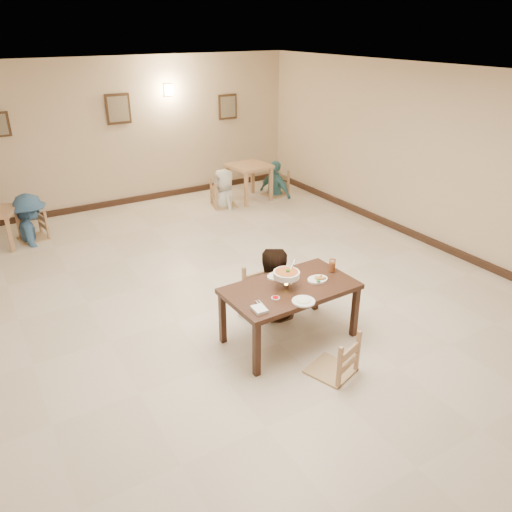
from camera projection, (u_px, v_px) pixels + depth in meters
floor at (235, 304)px, 7.00m from camera, size 10.00×10.00×0.00m
ceiling at (230, 78)px, 5.72m from camera, size 10.00×10.00×0.00m
wall_back at (116, 134)px, 10.23m from camera, size 10.00×0.00×10.00m
wall_right at (445, 161)px, 8.23m from camera, size 0.00×10.00×10.00m
baseboard_back at (124, 201)px, 10.82m from camera, size 8.00×0.06×0.12m
baseboard_right at (431, 242)px, 8.83m from camera, size 0.06×10.00×0.12m
picture_b at (118, 109)px, 10.03m from camera, size 0.50×0.04×0.60m
picture_c at (228, 107)px, 11.27m from camera, size 0.45×0.04×0.55m
wall_sconce at (168, 90)px, 10.42m from camera, size 0.16×0.05×0.22m
main_table at (290, 292)px, 5.96m from camera, size 1.59×0.92×0.73m
chair_far at (266, 273)px, 6.66m from camera, size 0.51×0.51×1.08m
chair_near at (333, 335)px, 5.43m from camera, size 0.46×0.46×0.99m
main_diner at (271, 249)px, 6.42m from camera, size 1.03×0.87×1.86m
curry_warmer at (286, 275)px, 5.84m from camera, size 0.35×0.31×0.28m
rice_plate_far at (277, 276)px, 6.14m from camera, size 0.27×0.27×0.06m
rice_plate_near at (303, 301)px, 5.58m from camera, size 0.26×0.26×0.06m
fried_plate at (318, 279)px, 6.05m from camera, size 0.26×0.26×0.06m
chili_dish at (275, 298)px, 5.66m from camera, size 0.10×0.10×0.02m
napkin_cutlery at (259, 309)px, 5.42m from camera, size 0.18×0.28×0.03m
drink_glass at (332, 266)px, 6.25m from camera, size 0.08×0.08×0.16m
bg_table_right at (249, 171)px, 10.84m from camera, size 0.87×0.87×0.79m
bg_chair_lr at (29, 214)px, 8.88m from camera, size 0.46×0.46×0.99m
bg_chair_rl at (224, 182)px, 10.52m from camera, size 0.49×0.49×1.05m
bg_chair_rr at (275, 173)px, 11.22m from camera, size 0.48×0.48×1.03m
bg_diner_b at (25, 195)px, 8.73m from camera, size 0.65×1.11×1.69m
bg_diner_c at (223, 169)px, 10.41m from camera, size 0.57×0.82×1.60m
bg_diner_d at (276, 161)px, 11.11m from camera, size 0.59×0.98×1.56m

